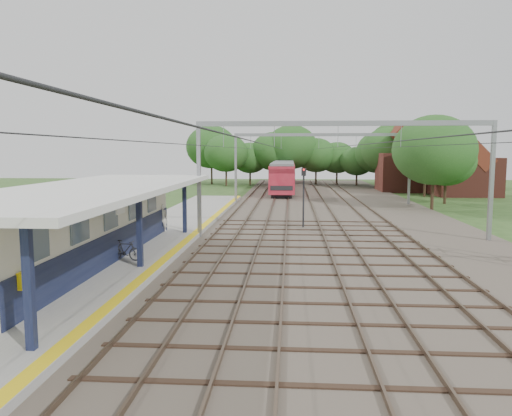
{
  "coord_description": "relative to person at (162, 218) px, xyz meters",
  "views": [
    {
      "loc": [
        0.48,
        -14.49,
        5.25
      ],
      "look_at": [
        -1.74,
        17.39,
        1.6
      ],
      "focal_mm": 35.0,
      "sensor_mm": 36.0,
      "label": 1
    }
  ],
  "objects": [
    {
      "name": "platform",
      "position": [
        -0.23,
        -1.0,
        -1.03
      ],
      "size": [
        5.0,
        52.0,
        0.35
      ],
      "primitive_type": "cube",
      "color": "gray",
      "rests_on": "ground"
    },
    {
      "name": "signal_post",
      "position": [
        8.62,
        4.22,
        1.34
      ],
      "size": [
        0.32,
        0.29,
        4.12
      ],
      "rotation": [
        0.0,
        0.0,
        -0.35
      ],
      "color": "black",
      "rests_on": "ground"
    },
    {
      "name": "tree_band",
      "position": [
        11.12,
        42.12,
        3.71
      ],
      "size": [
        31.72,
        30.88,
        8.82
      ],
      "color": "#382619",
      "rests_on": "ground"
    },
    {
      "name": "catenary_system",
      "position": [
        10.66,
        10.28,
        4.3
      ],
      "size": [
        17.22,
        88.0,
        7.0
      ],
      "color": "gray",
      "rests_on": "ground"
    },
    {
      "name": "house_near",
      "position": [
        28.27,
        31.0,
        1.78
      ],
      "size": [
        7.0,
        6.12,
        7.89
      ],
      "color": "brown",
      "rests_on": "ground"
    },
    {
      "name": "station_building",
      "position": [
        -1.61,
        -8.0,
        0.84
      ],
      "size": [
        3.41,
        18.0,
        3.4
      ],
      "color": "beige",
      "rests_on": "platform"
    },
    {
      "name": "house_far",
      "position": [
        23.27,
        37.0,
        2.03
      ],
      "size": [
        8.0,
        6.12,
        8.66
      ],
      "color": "brown",
      "rests_on": "ground"
    },
    {
      "name": "rail_tracks",
      "position": [
        8.77,
        15.0,
        -1.03
      ],
      "size": [
        11.8,
        88.0,
        0.15
      ],
      "color": "brown",
      "rests_on": "ballast_bed"
    },
    {
      "name": "person",
      "position": [
        0.0,
        0.0,
        0.0
      ],
      "size": [
        0.66,
        0.47,
        1.72
      ],
      "primitive_type": "imported",
      "rotation": [
        0.0,
        0.0,
        3.23
      ],
      "color": "beige",
      "rests_on": "platform"
    },
    {
      "name": "ground",
      "position": [
        7.27,
        -15.0,
        -1.21
      ],
      "size": [
        160.0,
        160.0,
        0.0
      ],
      "primitive_type": "plane",
      "color": "#2D4C1E",
      "rests_on": "ground"
    },
    {
      "name": "yellow_stripe",
      "position": [
        2.02,
        -1.0,
        -0.85
      ],
      "size": [
        0.45,
        52.0,
        0.01
      ],
      "primitive_type": "cube",
      "color": "yellow",
      "rests_on": "platform"
    },
    {
      "name": "canopy",
      "position": [
        -0.5,
        -9.0,
        2.44
      ],
      "size": [
        6.4,
        20.0,
        3.44
      ],
      "color": "black",
      "rests_on": "platform"
    },
    {
      "name": "bicycle",
      "position": [
        0.35,
        -7.94,
        -0.39
      ],
      "size": [
        1.61,
        0.63,
        0.94
      ],
      "primitive_type": "imported",
      "rotation": [
        0.0,
        0.0,
        1.45
      ],
      "color": "black",
      "rests_on": "platform"
    },
    {
      "name": "train",
      "position": [
        6.77,
        42.03,
        0.91
      ],
      "size": [
        2.89,
        35.99,
        3.8
      ],
      "color": "black",
      "rests_on": "ballast_bed"
    },
    {
      "name": "ballast_bed",
      "position": [
        11.27,
        15.0,
        -1.16
      ],
      "size": [
        18.0,
        90.0,
        0.1
      ],
      "primitive_type": "cube",
      "color": "#473D33",
      "rests_on": "ground"
    }
  ]
}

